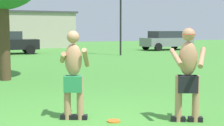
{
  "coord_description": "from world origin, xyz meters",
  "views": [
    {
      "loc": [
        -1.82,
        -5.34,
        1.67
      ],
      "look_at": [
        0.81,
        0.96,
        0.99
      ],
      "focal_mm": 53.36,
      "sensor_mm": 36.0,
      "label": 1
    }
  ],
  "objects_px": {
    "player_with_cap": "(188,70)",
    "player_in_green": "(74,73)",
    "car_black_far_end": "(5,42)",
    "frisbee": "(114,121)",
    "lamp_post": "(121,4)",
    "car_gray_mid_lot": "(166,40)"
  },
  "relations": [
    {
      "from": "player_with_cap",
      "to": "player_in_green",
      "type": "bearing_deg",
      "value": 152.97
    },
    {
      "from": "player_with_cap",
      "to": "car_black_far_end",
      "type": "bearing_deg",
      "value": 94.54
    },
    {
      "from": "frisbee",
      "to": "lamp_post",
      "type": "xyz_separation_m",
      "value": [
        6.66,
        14.56,
        3.38
      ]
    },
    {
      "from": "car_black_far_end",
      "to": "player_in_green",
      "type": "bearing_deg",
      "value": -91.09
    },
    {
      "from": "player_with_cap",
      "to": "player_in_green",
      "type": "distance_m",
      "value": 2.09
    },
    {
      "from": "frisbee",
      "to": "car_black_far_end",
      "type": "distance_m",
      "value": 18.6
    },
    {
      "from": "player_with_cap",
      "to": "car_gray_mid_lot",
      "type": "xyz_separation_m",
      "value": [
        11.34,
        18.93,
        -0.12
      ]
    },
    {
      "from": "car_gray_mid_lot",
      "to": "car_black_far_end",
      "type": "distance_m",
      "value": 12.86
    },
    {
      "from": "player_in_green",
      "to": "car_black_far_end",
      "type": "bearing_deg",
      "value": 88.91
    },
    {
      "from": "player_with_cap",
      "to": "frisbee",
      "type": "bearing_deg",
      "value": 157.73
    },
    {
      "from": "frisbee",
      "to": "car_black_far_end",
      "type": "xyz_separation_m",
      "value": [
        -0.28,
        18.58,
        0.81
      ]
    },
    {
      "from": "player_with_cap",
      "to": "frisbee",
      "type": "relative_size",
      "value": 7.1
    },
    {
      "from": "car_gray_mid_lot",
      "to": "car_black_far_end",
      "type": "relative_size",
      "value": 1.02
    },
    {
      "from": "player_with_cap",
      "to": "lamp_post",
      "type": "distance_m",
      "value": 16.2
    },
    {
      "from": "car_gray_mid_lot",
      "to": "player_with_cap",
      "type": "bearing_deg",
      "value": -120.93
    },
    {
      "from": "car_black_far_end",
      "to": "lamp_post",
      "type": "distance_m",
      "value": 8.41
    },
    {
      "from": "lamp_post",
      "to": "frisbee",
      "type": "bearing_deg",
      "value": -114.57
    },
    {
      "from": "car_gray_mid_lot",
      "to": "car_black_far_end",
      "type": "bearing_deg",
      "value": 179.33
    },
    {
      "from": "player_with_cap",
      "to": "lamp_post",
      "type": "height_order",
      "value": "lamp_post"
    },
    {
      "from": "player_in_green",
      "to": "car_black_far_end",
      "type": "distance_m",
      "value": 18.14
    },
    {
      "from": "car_black_far_end",
      "to": "car_gray_mid_lot",
      "type": "bearing_deg",
      "value": -0.67
    },
    {
      "from": "car_gray_mid_lot",
      "to": "car_black_far_end",
      "type": "xyz_separation_m",
      "value": [
        -12.86,
        0.15,
        0.0
      ]
    }
  ]
}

